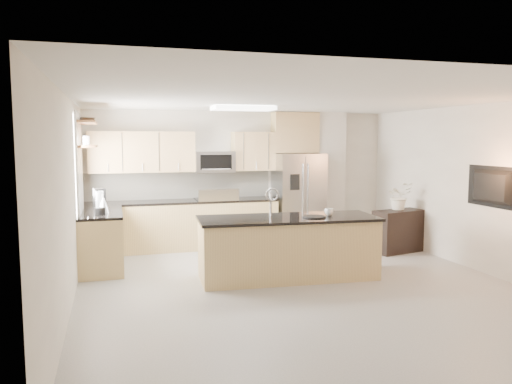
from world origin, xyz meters
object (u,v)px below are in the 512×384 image
object	(u,v)px
credenza	(399,231)
kettle	(104,204)
flower_vase	(399,189)
island	(288,247)
bowl	(87,119)
blender	(100,204)
television	(488,187)
microwave	(214,162)
cup	(329,212)
refrigerator	(298,198)
range	(216,223)
platter	(315,217)
coffee_maker	(100,199)

from	to	relation	value
credenza	kettle	bearing A→B (deg)	164.78
flower_vase	kettle	bearing A→B (deg)	179.13
island	bowl	bearing A→B (deg)	152.35
blender	television	size ratio (longest dim) A/B	0.33
microwave	blender	bearing A→B (deg)	-143.14
microwave	bowl	world-z (taller)	bowl
television	cup	bearing A→B (deg)	73.05
credenza	blender	xyz separation A→B (m)	(-5.20, -0.08, 0.69)
bowl	flower_vase	world-z (taller)	bowl
credenza	blender	bearing A→B (deg)	167.32
refrigerator	television	bearing A→B (deg)	-58.96
cup	refrigerator	bearing A→B (deg)	80.11
bowl	flower_vase	distance (m)	5.58
microwave	range	bearing A→B (deg)	-90.00
credenza	kettle	world-z (taller)	kettle
credenza	bowl	world-z (taller)	bowl
television	refrigerator	bearing A→B (deg)	31.04
microwave	platter	xyz separation A→B (m)	(0.96, -2.67, -0.71)
refrigerator	cup	size ratio (longest dim) A/B	13.12
blender	coffee_maker	bearing A→B (deg)	91.53
microwave	blender	distance (m)	2.65
island	coffee_maker	distance (m)	3.26
island	blender	size ratio (longest dim) A/B	7.53
flower_vase	coffee_maker	bearing A→B (deg)	173.52
range	cup	distance (m)	2.77
microwave	flower_vase	size ratio (longest dim) A/B	1.00
television	flower_vase	bearing A→B (deg)	10.83
flower_vase	television	xyz separation A→B (m)	(0.35, -1.84, 0.20)
island	platter	bearing A→B (deg)	-17.15
range	blender	world-z (taller)	blender
cup	bowl	size ratio (longest dim) A/B	0.35
refrigerator	bowl	size ratio (longest dim) A/B	4.57
platter	television	size ratio (longest dim) A/B	0.31
bowl	flower_vase	size ratio (longest dim) A/B	0.51
credenza	blender	distance (m)	5.25
refrigerator	blender	size ratio (longest dim) A/B	4.95
microwave	blender	world-z (taller)	microwave
microwave	credenza	xyz separation A→B (m)	(3.13, -1.47, -1.24)
island	flower_vase	distance (m)	2.88
platter	bowl	world-z (taller)	bowl
cup	microwave	bearing A→B (deg)	115.97
blender	credenza	bearing A→B (deg)	0.92
cup	flower_vase	bearing A→B (deg)	30.98
refrigerator	bowl	xyz separation A→B (m)	(-3.91, -0.61, 1.49)
island	credenza	size ratio (longest dim) A/B	2.80
microwave	credenza	bearing A→B (deg)	-25.18
credenza	television	world-z (taller)	television
kettle	television	size ratio (longest dim) A/B	0.27
island	television	distance (m)	3.13
refrigerator	flower_vase	bearing A→B (deg)	-39.49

